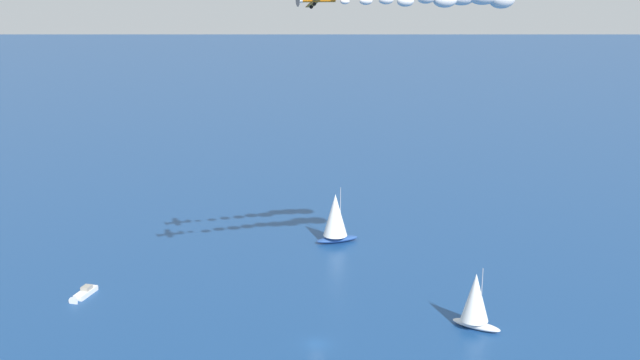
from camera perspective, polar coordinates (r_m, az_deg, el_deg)
ground_plane at (r=137.99m, az=-0.24°, el=-12.06°), size 2000.00×2000.00×0.00m
motorboat_near_centre at (r=164.03m, az=-17.16°, el=-8.09°), size 8.15×3.73×2.29m
sailboat_ahead at (r=144.55m, az=11.44°, el=-8.73°), size 5.63×9.47×11.91m
sailboat_outer_ring_c at (r=187.32m, az=1.16°, el=-2.81°), size 9.83×9.52×13.79m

